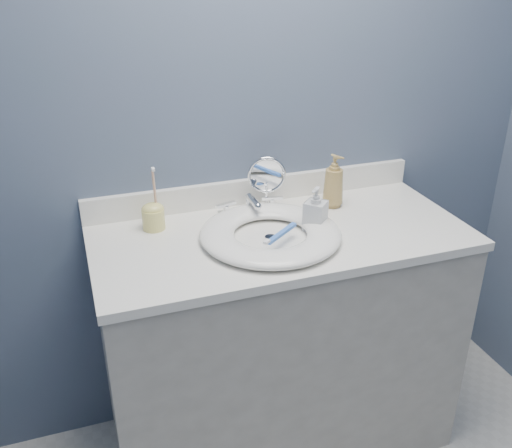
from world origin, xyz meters
name	(u,v)px	position (x,y,z in m)	size (l,w,h in m)	color
back_wall	(254,115)	(0.00, 1.25, 1.20)	(2.20, 0.02, 2.40)	#4B5B71
vanity_cabinet	(279,345)	(0.00, 0.97, 0.42)	(1.20, 0.55, 0.85)	#B4AFA5
countertop	(281,237)	(0.00, 0.97, 0.86)	(1.22, 0.57, 0.03)	white
backsplash	(255,190)	(0.00, 1.24, 0.93)	(1.22, 0.02, 0.09)	white
basin	(270,233)	(-0.05, 0.94, 0.90)	(0.45, 0.45, 0.04)	white
drain	(270,238)	(-0.05, 0.94, 0.88)	(0.04, 0.04, 0.01)	silver
faucet	(251,207)	(-0.05, 1.14, 0.91)	(0.25, 0.13, 0.07)	silver
makeup_mirror	(267,181)	(0.02, 1.16, 0.99)	(0.13, 0.08, 0.20)	silver
soap_bottle_amber	(334,181)	(0.25, 1.11, 0.98)	(0.07, 0.07, 0.19)	#A7894B
soap_bottle_clear	(316,209)	(0.11, 0.96, 0.95)	(0.07, 0.07, 0.15)	silver
toothbrush_holder	(153,215)	(-0.39, 1.14, 0.93)	(0.07, 0.07, 0.21)	#E6DA73
toothbrush_lying	(281,234)	(-0.04, 0.88, 0.92)	(0.15, 0.12, 0.02)	#3E75DB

